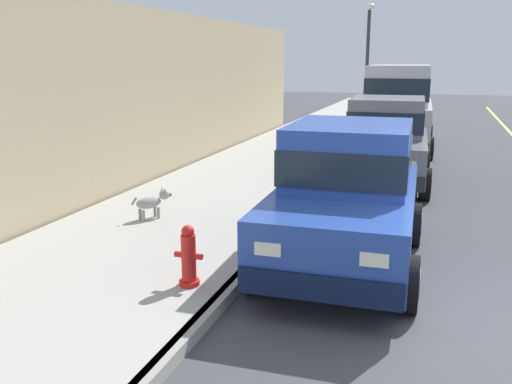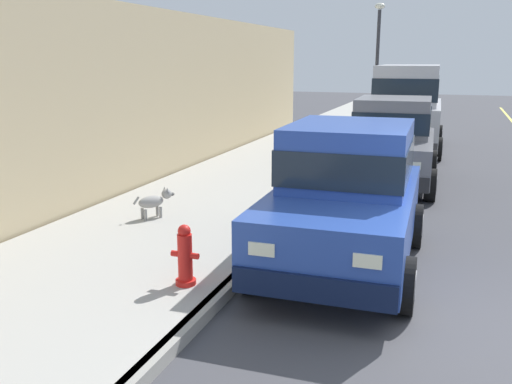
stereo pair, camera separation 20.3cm
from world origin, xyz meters
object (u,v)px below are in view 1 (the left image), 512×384
object	(u,v)px
car_blue_hatchback	(347,194)
fire_hydrant	(189,258)
car_silver_van	(398,104)
dog_grey	(152,201)
car_grey_hatchback	(386,140)
street_lamp	(368,53)

from	to	relation	value
car_blue_hatchback	fire_hydrant	world-z (taller)	car_blue_hatchback
car_silver_van	fire_hydrant	world-z (taller)	car_silver_van
car_blue_hatchback	dog_grey	bearing A→B (deg)	167.91
car_silver_van	car_blue_hatchback	bearing A→B (deg)	-89.57
dog_grey	fire_hydrant	size ratio (longest dim) A/B	0.91
car_grey_hatchback	fire_hydrant	size ratio (longest dim) A/B	5.32
car_blue_hatchback	car_grey_hatchback	distance (m)	5.14
car_silver_van	car_grey_hatchback	bearing A→B (deg)	-88.82
car_grey_hatchback	car_silver_van	distance (m)	4.90
fire_hydrant	street_lamp	bearing A→B (deg)	89.61
car_blue_hatchback	fire_hydrant	size ratio (longest dim) A/B	5.30
car_silver_van	fire_hydrant	bearing A→B (deg)	-97.18
dog_grey	fire_hydrant	distance (m)	2.89
car_blue_hatchback	car_silver_van	size ratio (longest dim) A/B	0.78
car_grey_hatchback	dog_grey	world-z (taller)	car_grey_hatchback
car_blue_hatchback	car_grey_hatchback	size ratio (longest dim) A/B	1.00
dog_grey	street_lamp	bearing A→B (deg)	81.62
car_grey_hatchback	car_silver_van	xyz separation A→B (m)	(-0.10, 4.88, 0.42)
fire_hydrant	car_grey_hatchback	bearing A→B (deg)	76.95
fire_hydrant	street_lamp	distance (m)	14.96
dog_grey	street_lamp	size ratio (longest dim) A/B	0.15
car_blue_hatchback	dog_grey	distance (m)	3.39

